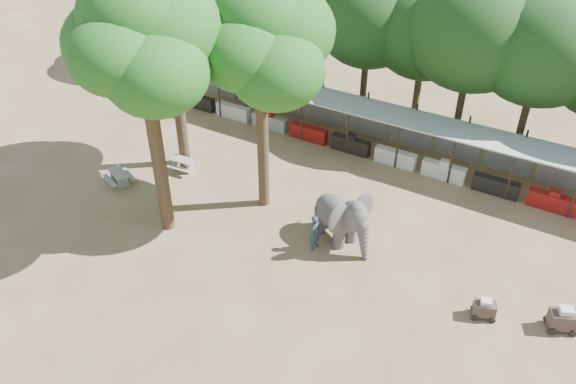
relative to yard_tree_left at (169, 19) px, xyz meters
The scene contains 12 objects.
ground 14.23m from the yard_tree_left, 38.20° to the right, with size 100.00×100.00×0.00m, color brown.
vendor_stalls 13.30m from the yard_tree_left, 36.06° to the left, with size 28.00×2.99×2.80m.
yard_tree_left is the anchor object (origin of this frame).
yard_tree_center 5.92m from the yard_tree_left, 59.04° to the right, with size 7.10×6.90×12.04m.
yard_tree_back 6.09m from the yard_tree_left, ahead, with size 7.10×6.90×11.36m.
backdrop_trees 15.17m from the yard_tree_left, 52.28° to the left, with size 46.46×5.95×8.33m.
elephant 12.95m from the yard_tree_left, ahead, with size 3.64×2.84×2.72m.
handler 12.77m from the yard_tree_left, 16.43° to the right, with size 0.65×0.43×1.79m, color #26384C.
picnic_table_near 8.70m from the yard_tree_left, 113.01° to the right, with size 1.83×1.75×0.72m.
picnic_table_far 7.81m from the yard_tree_left, 57.74° to the right, with size 1.51×1.38×0.70m.
cart_front 19.76m from the yard_tree_left, 10.37° to the right, with size 1.09×0.89×0.92m.
cart_back 22.16m from the yard_tree_left, ahead, with size 1.35×1.15×1.12m.
Camera 1 is at (9.93, -13.51, 17.11)m, focal length 35.00 mm.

